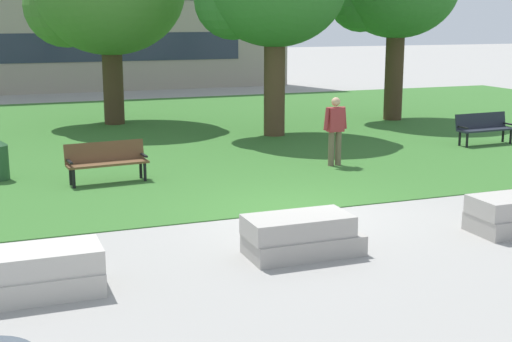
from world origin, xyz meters
TOP-DOWN VIEW (x-y plane):
  - ground_plane at (0.00, 0.00)m, footprint 140.00×140.00m
  - grass_lawn at (0.00, 10.00)m, footprint 40.00×20.00m
  - concrete_block_center at (-4.96, -2.54)m, footprint 1.80×0.90m
  - concrete_block_left at (-0.96, -2.28)m, footprint 1.82×0.90m
  - park_bench_near_left at (8.08, 4.82)m, footprint 1.82×0.62m
  - park_bench_near_right at (-2.99, 3.79)m, footprint 1.84×0.69m
  - person_bystander_near_lawn at (2.64, 3.63)m, footprint 0.68×0.25m

SIDE VIEW (x-z plane):
  - ground_plane at x=0.00m, z-range 0.00..0.00m
  - grass_lawn at x=0.00m, z-range 0.00..0.02m
  - concrete_block_center at x=-4.96m, z-range -0.01..0.63m
  - concrete_block_left at x=-0.96m, z-range -0.01..0.63m
  - park_bench_near_left at x=8.08m, z-range 0.09..0.99m
  - park_bench_near_right at x=-2.99m, z-range 0.09..0.99m
  - person_bystander_near_lawn at x=2.64m, z-range 0.13..1.84m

